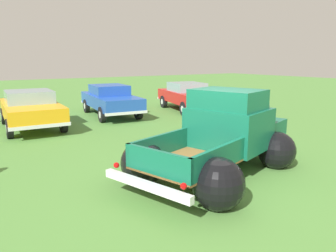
{
  "coord_description": "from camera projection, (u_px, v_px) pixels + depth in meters",
  "views": [
    {
      "loc": [
        -4.63,
        -5.17,
        2.59
      ],
      "look_at": [
        0.0,
        1.89,
        0.81
      ],
      "focal_mm": 33.74,
      "sensor_mm": 36.0,
      "label": 1
    }
  ],
  "objects": [
    {
      "name": "ground_plane",
      "position": [
        213.0,
        175.0,
        7.25
      ],
      "size": [
        80.0,
        80.0,
        0.0
      ],
      "primitive_type": "plane",
      "color": "#548C3D"
    },
    {
      "name": "vintage_pickup_truck",
      "position": [
        223.0,
        140.0,
        7.38
      ],
      "size": [
        4.98,
        3.75,
        1.96
      ],
      "rotation": [
        0.0,
        0.0,
        0.3
      ],
      "color": "black",
      "rests_on": "ground"
    },
    {
      "name": "show_car_3",
      "position": [
        188.0,
        95.0,
        16.32
      ],
      "size": [
        2.71,
        4.64,
        1.43
      ],
      "rotation": [
        0.0,
        0.0,
        -1.78
      ],
      "color": "black",
      "rests_on": "ground"
    },
    {
      "name": "show_car_1",
      "position": [
        31.0,
        108.0,
        12.1
      ],
      "size": [
        2.15,
        4.48,
        1.43
      ],
      "rotation": [
        0.0,
        0.0,
        -1.62
      ],
      "color": "black",
      "rests_on": "ground"
    },
    {
      "name": "show_car_2",
      "position": [
        110.0,
        99.0,
        14.79
      ],
      "size": [
        2.29,
        4.67,
        1.43
      ],
      "rotation": [
        0.0,
        0.0,
        -1.68
      ],
      "color": "black",
      "rests_on": "ground"
    }
  ]
}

